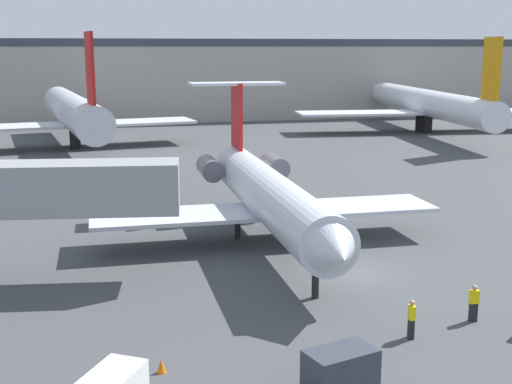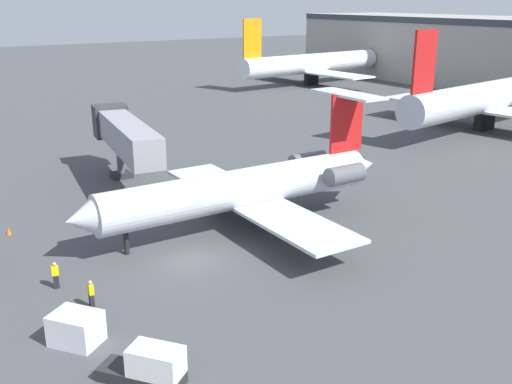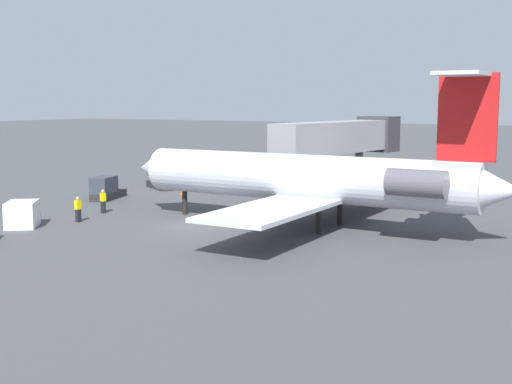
{
  "view_description": "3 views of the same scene",
  "coord_description": "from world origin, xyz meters",
  "px_view_note": "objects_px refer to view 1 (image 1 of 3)",
  "views": [
    {
      "loc": [
        -13.32,
        -33.06,
        11.98
      ],
      "look_at": [
        -3.65,
        7.5,
        3.06
      ],
      "focal_mm": 47.91,
      "sensor_mm": 36.0,
      "label": 1
    },
    {
      "loc": [
        32.47,
        -15.83,
        16.6
      ],
      "look_at": [
        -2.83,
        7.0,
        2.75
      ],
      "focal_mm": 41.3,
      "sensor_mm": 36.0,
      "label": 2
    },
    {
      "loc": [
        34.26,
        23.88,
        7.87
      ],
      "look_at": [
        -1.28,
        3.67,
        2.29
      ],
      "focal_mm": 46.48,
      "sensor_mm": 36.0,
      "label": 3
    }
  ],
  "objects_px": {
    "ground_crew_loader": "(411,319)",
    "parked_airliner_centre": "(425,103)",
    "traffic_cone_near": "(161,366)",
    "parked_airliner_west_mid": "(74,112)",
    "regional_jet": "(267,193)",
    "ground_crew_marshaller": "(474,303)",
    "baggage_tug_spare": "(332,382)"
  },
  "relations": [
    {
      "from": "ground_crew_loader",
      "to": "baggage_tug_spare",
      "type": "bearing_deg",
      "value": -139.32
    },
    {
      "from": "traffic_cone_near",
      "to": "parked_airliner_centre",
      "type": "height_order",
      "value": "parked_airliner_centre"
    },
    {
      "from": "baggage_tug_spare",
      "to": "traffic_cone_near",
      "type": "bearing_deg",
      "value": 146.02
    },
    {
      "from": "parked_airliner_west_mid",
      "to": "baggage_tug_spare",
      "type": "bearing_deg",
      "value": -81.39
    },
    {
      "from": "ground_crew_marshaller",
      "to": "traffic_cone_near",
      "type": "relative_size",
      "value": 3.07
    },
    {
      "from": "ground_crew_loader",
      "to": "baggage_tug_spare",
      "type": "relative_size",
      "value": 0.4
    },
    {
      "from": "parked_airliner_centre",
      "to": "ground_crew_marshaller",
      "type": "bearing_deg",
      "value": -115.23
    },
    {
      "from": "regional_jet",
      "to": "traffic_cone_near",
      "type": "xyz_separation_m",
      "value": [
        -8.13,
        -15.87,
        -2.9
      ]
    },
    {
      "from": "parked_airliner_west_mid",
      "to": "parked_airliner_centre",
      "type": "height_order",
      "value": "parked_airliner_west_mid"
    },
    {
      "from": "baggage_tug_spare",
      "to": "parked_airliner_centre",
      "type": "xyz_separation_m",
      "value": [
        38.34,
        68.59,
        3.26
      ]
    },
    {
      "from": "parked_airliner_west_mid",
      "to": "parked_airliner_centre",
      "type": "bearing_deg",
      "value": 5.45
    },
    {
      "from": "baggage_tug_spare",
      "to": "ground_crew_loader",
      "type": "bearing_deg",
      "value": 40.68
    },
    {
      "from": "regional_jet",
      "to": "parked_airliner_west_mid",
      "type": "bearing_deg",
      "value": 105.57
    },
    {
      "from": "baggage_tug_spare",
      "to": "parked_airliner_centre",
      "type": "relative_size",
      "value": 0.1
    },
    {
      "from": "parked_airliner_west_mid",
      "to": "traffic_cone_near",
      "type": "bearing_deg",
      "value": -85.96
    },
    {
      "from": "ground_crew_loader",
      "to": "parked_airliner_centre",
      "type": "relative_size",
      "value": 0.04
    },
    {
      "from": "ground_crew_loader",
      "to": "traffic_cone_near",
      "type": "bearing_deg",
      "value": -176.3
    },
    {
      "from": "parked_airliner_west_mid",
      "to": "regional_jet",
      "type": "bearing_deg",
      "value": -74.43
    },
    {
      "from": "ground_crew_marshaller",
      "to": "traffic_cone_near",
      "type": "xyz_separation_m",
      "value": [
        -13.98,
        -1.71,
        -0.58
      ]
    },
    {
      "from": "ground_crew_marshaller",
      "to": "traffic_cone_near",
      "type": "height_order",
      "value": "ground_crew_marshaller"
    },
    {
      "from": "baggage_tug_spare",
      "to": "parked_airliner_west_mid",
      "type": "height_order",
      "value": "parked_airliner_west_mid"
    },
    {
      "from": "regional_jet",
      "to": "ground_crew_loader",
      "type": "relative_size",
      "value": 15.55
    },
    {
      "from": "ground_crew_loader",
      "to": "parked_airliner_west_mid",
      "type": "relative_size",
      "value": 0.05
    },
    {
      "from": "parked_airliner_centre",
      "to": "traffic_cone_near",
      "type": "bearing_deg",
      "value": -123.99
    },
    {
      "from": "ground_crew_marshaller",
      "to": "ground_crew_loader",
      "type": "bearing_deg",
      "value": -163.62
    },
    {
      "from": "parked_airliner_centre",
      "to": "ground_crew_loader",
      "type": "bearing_deg",
      "value": -117.39
    },
    {
      "from": "ground_crew_loader",
      "to": "parked_airliner_centre",
      "type": "distance_m",
      "value": 72.44
    },
    {
      "from": "ground_crew_loader",
      "to": "baggage_tug_spare",
      "type": "distance_m",
      "value": 6.65
    },
    {
      "from": "ground_crew_marshaller",
      "to": "baggage_tug_spare",
      "type": "bearing_deg",
      "value": -147.87
    },
    {
      "from": "regional_jet",
      "to": "baggage_tug_spare",
      "type": "xyz_separation_m",
      "value": [
        -2.7,
        -19.53,
        -2.34
      ]
    },
    {
      "from": "ground_crew_marshaller",
      "to": "parked_airliner_centre",
      "type": "distance_m",
      "value": 69.97
    },
    {
      "from": "ground_crew_marshaller",
      "to": "parked_airliner_centre",
      "type": "height_order",
      "value": "parked_airliner_centre"
    }
  ]
}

